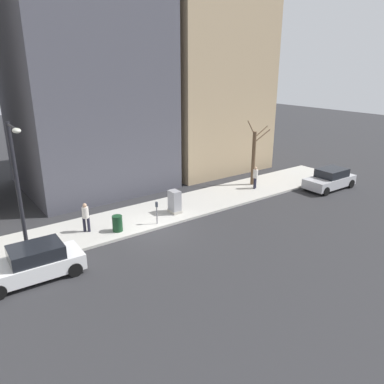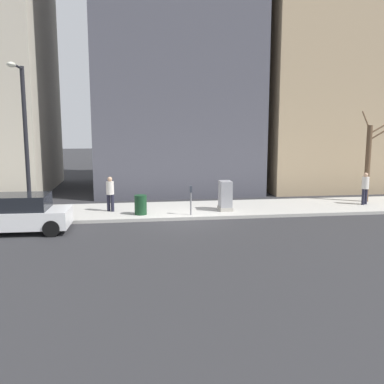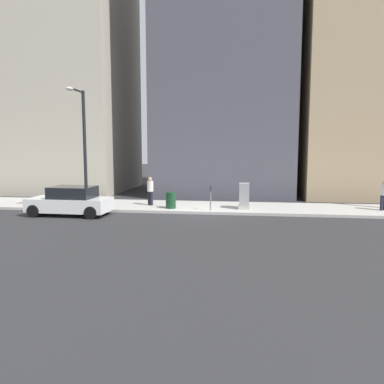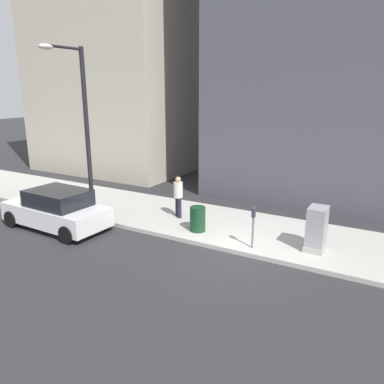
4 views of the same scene
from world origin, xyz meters
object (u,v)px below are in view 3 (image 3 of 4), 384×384
(utility_box, at_px, (244,196))
(trash_bin, at_px, (171,200))
(office_tower_left, at_px, (366,68))
(office_tower_right, at_px, (67,81))
(pedestrian_midblock, at_px, (150,189))
(pedestrian_near_meter, at_px, (384,193))
(office_block_center, at_px, (225,49))
(parked_car_white, at_px, (71,201))
(streetlamp, at_px, (83,139))
(parking_meter, at_px, (211,195))

(utility_box, xyz_separation_m, trash_bin, (-0.40, 4.07, -0.25))
(office_tower_left, distance_m, office_tower_right, 23.23)
(pedestrian_midblock, bearing_deg, pedestrian_near_meter, -142.72)
(pedestrian_midblock, relative_size, office_block_center, 0.07)
(utility_box, xyz_separation_m, office_block_center, (9.20, 1.57, 10.27))
(office_block_center, bearing_deg, parked_car_white, 147.45)
(pedestrian_midblock, bearing_deg, office_tower_right, -5.71)
(parked_car_white, bearing_deg, pedestrian_near_meter, -78.31)
(utility_box, bearing_deg, office_block_center, 9.71)
(trash_bin, bearing_deg, pedestrian_midblock, 55.94)
(streetlamp, distance_m, pedestrian_near_meter, 16.68)
(pedestrian_midblock, relative_size, office_tower_left, 0.09)
(streetlamp, bearing_deg, parked_car_white, 174.49)
(parking_meter, bearing_deg, office_block_center, -1.26)
(parked_car_white, bearing_deg, trash_bin, -65.79)
(trash_bin, distance_m, office_tower_right, 16.38)
(office_tower_right, bearing_deg, utility_box, -122.02)
(parking_meter, relative_size, pedestrian_midblock, 0.81)
(pedestrian_near_meter, distance_m, office_tower_right, 24.87)
(pedestrian_near_meter, height_order, pedestrian_midblock, same)
(parking_meter, bearing_deg, parked_car_white, 102.52)
(trash_bin, height_order, office_block_center, office_block_center)
(trash_bin, bearing_deg, pedestrian_near_meter, -85.70)
(pedestrian_near_meter, relative_size, pedestrian_midblock, 1.00)
(parking_meter, distance_m, trash_bin, 2.35)
(pedestrian_near_meter, bearing_deg, streetlamp, -24.85)
(parked_car_white, distance_m, office_tower_left, 22.75)
(utility_box, bearing_deg, streetlamp, 96.54)
(parked_car_white, xyz_separation_m, trash_bin, (2.05, -4.94, -0.14))
(streetlamp, bearing_deg, parking_meter, -88.65)
(parked_car_white, relative_size, pedestrian_near_meter, 2.56)
(streetlamp, distance_m, office_block_center, 14.42)
(office_tower_left, bearing_deg, office_block_center, 88.29)
(parked_car_white, xyz_separation_m, utility_box, (2.45, -9.01, 0.11))
(parked_car_white, relative_size, parking_meter, 3.15)
(office_tower_left, bearing_deg, office_tower_right, 89.59)
(utility_box, relative_size, pedestrian_near_meter, 0.86)
(parking_meter, relative_size, pedestrian_near_meter, 0.81)
(parked_car_white, relative_size, office_tower_left, 0.23)
(utility_box, height_order, trash_bin, utility_box)
(streetlamp, bearing_deg, office_block_center, -35.55)
(parking_meter, relative_size, office_tower_right, 0.08)
(streetlamp, bearing_deg, pedestrian_near_meter, -84.81)
(office_tower_right, bearing_deg, pedestrian_near_meter, -111.36)
(pedestrian_near_meter, distance_m, office_block_center, 16.08)
(streetlamp, distance_m, office_tower_right, 12.56)
(trash_bin, xyz_separation_m, office_block_center, (9.60, -2.50, 10.51))
(pedestrian_near_meter, bearing_deg, parked_car_white, -20.00)
(office_tower_right, bearing_deg, streetlamp, -150.88)
(utility_box, relative_size, office_block_center, 0.06)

